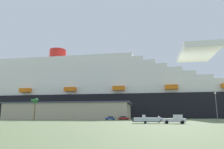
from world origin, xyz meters
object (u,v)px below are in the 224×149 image
Objects in this scene: pickup_truck at (175,119)px; small_boat_on_trailer at (150,120)px; palm_tree at (35,103)px; parked_car_yellow_taxi at (145,118)px; parked_car_blue_suv at (110,118)px; cruise_ship at (98,94)px; street_lamp at (216,103)px; parked_car_red_hatchback at (124,118)px.

small_boat_on_trailer is at bearing 178.03° from pickup_truck.
palm_tree is 44.48m from parked_car_yellow_taxi.
palm_tree is 31.15m from parked_car_blue_suv.
pickup_truck is 0.65× the size of palm_tree.
cruise_ship is 103.58m from street_lamp.
parked_car_red_hatchback is at bearing -68.69° from cruise_ship.
small_boat_on_trailer is at bearing -143.25° from street_lamp.
parked_car_blue_suv is (18.83, -67.55, -17.16)m from cruise_ship.
parked_car_yellow_taxi is at bearing 100.66° from pickup_truck.
parked_car_red_hatchback is at bearing 103.11° from small_boat_on_trailer.
parked_car_yellow_taxi is (33.59, -69.77, -17.16)m from cruise_ship.
palm_tree reaches higher than small_boat_on_trailer.
street_lamp is at bearing -27.34° from parked_car_blue_suv.
parked_car_blue_suv is at bearing -74.42° from cruise_ship.
small_boat_on_trailer is 1.01× the size of palm_tree.
street_lamp reaches higher than parked_car_red_hatchback.
street_lamp reaches higher than small_boat_on_trailer.
street_lamp is 40.09m from parked_car_red_hatchback.
parked_car_yellow_taxi is at bearing -8.54° from parked_car_blue_suv.
palm_tree is 1.93× the size of parked_car_blue_suv.
cruise_ship is at bearing 105.58° from parked_car_blue_suv.
parked_car_blue_suv is at bearing 22.09° from palm_tree.
street_lamp is 28.16m from parked_car_yellow_taxi.
pickup_truck is 1.31× the size of parked_car_yellow_taxi.
cruise_ship reaches higher than parked_car_blue_suv.
cruise_ship is 30.98× the size of street_lamp.
pickup_truck is at bearing -1.97° from small_boat_on_trailer.
street_lamp is at bearing -37.34° from parked_car_yellow_taxi.
small_boat_on_trailer is at bearing -71.85° from cruise_ship.
parked_car_red_hatchback is 7.66m from parked_car_blue_suv.
cruise_ship is 80.40m from palm_tree.
street_lamp is at bearing -57.29° from cruise_ship.
palm_tree reaches higher than parked_car_red_hatchback.
parked_car_blue_suv is 1.03× the size of parked_car_yellow_taxi.
palm_tree is 2.00× the size of parked_car_yellow_taxi.
cruise_ship reaches higher than small_boat_on_trailer.
palm_tree is at bearing -96.85° from cruise_ship.
pickup_truck is 0.61× the size of street_lamp.
palm_tree is 38.21m from parked_car_red_hatchback.
parked_car_red_hatchback is (-15.63, 40.98, -0.21)m from pickup_truck.
parked_car_red_hatchback is 1.08× the size of parked_car_yellow_taxi.
parked_car_red_hatchback is at bearing 140.75° from parked_car_yellow_taxi.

